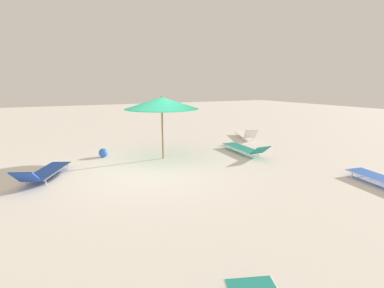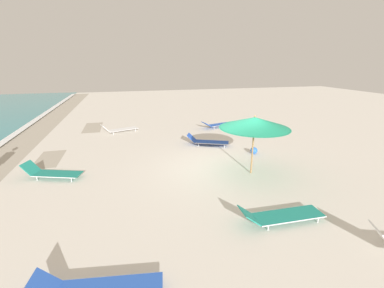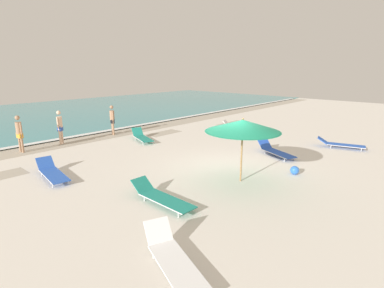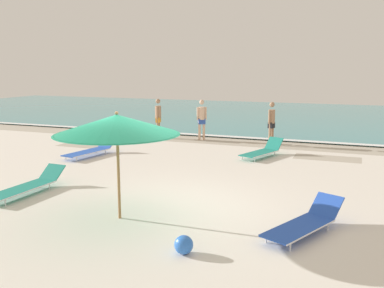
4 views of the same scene
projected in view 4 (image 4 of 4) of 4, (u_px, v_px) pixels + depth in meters
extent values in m
cube|color=silver|center=(164.00, 212.00, 9.65)|extent=(60.00, 60.00, 0.16)
cube|color=#AFA492|center=(257.00, 142.00, 18.16)|extent=(57.00, 2.20, 0.00)
cube|color=#AFA492|center=(85.00, 145.00, 17.47)|extent=(2.20, 1.02, 0.00)
cube|color=#AFA492|center=(327.00, 158.00, 15.03)|extent=(2.27, 1.02, 0.00)
cube|color=teal|center=(294.00, 116.00, 27.96)|extent=(60.00, 20.00, 0.06)
cube|color=white|center=(261.00, 138.00, 18.83)|extent=(56.00, 0.44, 0.01)
cylinder|color=#9E7547|center=(118.00, 172.00, 8.87)|extent=(0.06, 0.06, 2.00)
cone|color=#1E936B|center=(117.00, 124.00, 8.69)|extent=(2.59, 2.59, 0.41)
cylinder|color=#166E50|center=(117.00, 134.00, 8.73)|extent=(2.51, 2.51, 0.01)
sphere|color=#9E7547|center=(117.00, 113.00, 8.65)|extent=(0.07, 0.07, 0.07)
cube|color=#1E8475|center=(259.00, 153.00, 15.04)|extent=(1.13, 1.78, 0.03)
cylinder|color=silver|center=(252.00, 152.00, 15.24)|extent=(0.59, 1.59, 0.03)
cylinder|color=silver|center=(266.00, 154.00, 14.85)|extent=(0.59, 1.59, 0.03)
cube|color=#1E8475|center=(274.00, 144.00, 15.77)|extent=(0.68, 0.57, 0.42)
cylinder|color=silver|center=(242.00, 158.00, 14.74)|extent=(0.03, 0.03, 0.16)
cylinder|color=silver|center=(255.00, 160.00, 14.41)|extent=(0.03, 0.03, 0.16)
cylinder|color=silver|center=(262.00, 152.00, 15.71)|extent=(0.03, 0.03, 0.16)
cylinder|color=silver|center=(275.00, 154.00, 15.38)|extent=(0.03, 0.03, 0.16)
cube|color=#1E8475|center=(21.00, 189.00, 10.58)|extent=(0.65, 1.90, 0.03)
cylinder|color=silver|center=(11.00, 188.00, 10.69)|extent=(0.08, 1.89, 0.03)
cylinder|color=silver|center=(30.00, 190.00, 10.46)|extent=(0.08, 1.89, 0.03)
cube|color=#1E8475|center=(52.00, 172.00, 11.60)|extent=(0.59, 0.47, 0.36)
cylinder|color=silver|center=(5.00, 203.00, 9.83)|extent=(0.03, 0.03, 0.16)
cylinder|color=silver|center=(34.00, 184.00, 11.36)|extent=(0.03, 0.03, 0.16)
cylinder|color=silver|center=(49.00, 186.00, 11.16)|extent=(0.03, 0.03, 0.16)
cube|color=blue|center=(298.00, 228.00, 8.03)|extent=(1.24, 1.80, 0.03)
cylinder|color=silver|center=(285.00, 224.00, 8.23)|extent=(0.71, 1.57, 0.03)
cylinder|color=silver|center=(313.00, 232.00, 7.82)|extent=(0.71, 1.57, 0.03)
cube|color=blue|center=(326.00, 206.00, 8.72)|extent=(0.70, 0.62, 0.40)
cylinder|color=silver|center=(266.00, 239.00, 7.76)|extent=(0.03, 0.03, 0.16)
cylinder|color=silver|center=(290.00, 247.00, 7.40)|extent=(0.03, 0.03, 0.16)
cylinder|color=silver|center=(304.00, 220.00, 8.68)|extent=(0.03, 0.03, 0.16)
cylinder|color=silver|center=(328.00, 227.00, 8.32)|extent=(0.03, 0.03, 0.16)
cube|color=blue|center=(86.00, 152.00, 15.20)|extent=(0.87, 1.93, 0.03)
cylinder|color=silver|center=(80.00, 151.00, 15.34)|extent=(0.30, 1.85, 0.03)
cylinder|color=silver|center=(92.00, 153.00, 15.05)|extent=(0.30, 1.85, 0.03)
cube|color=blue|center=(107.00, 142.00, 16.13)|extent=(0.63, 0.51, 0.39)
cylinder|color=silver|center=(66.00, 158.00, 14.72)|extent=(0.03, 0.03, 0.16)
cylinder|color=silver|center=(77.00, 159.00, 14.47)|extent=(0.03, 0.03, 0.16)
cylinder|color=silver|center=(95.00, 151.00, 15.96)|extent=(0.03, 0.03, 0.16)
cylinder|color=silver|center=(105.00, 152.00, 15.71)|extent=(0.03, 0.03, 0.16)
cylinder|color=#A37A5B|center=(158.00, 128.00, 19.20)|extent=(0.11, 0.11, 0.90)
cylinder|color=#A37A5B|center=(159.00, 128.00, 19.40)|extent=(0.11, 0.11, 0.90)
cube|color=gold|center=(158.00, 120.00, 19.24)|extent=(0.23, 0.33, 0.24)
cylinder|color=#A37A5B|center=(158.00, 112.00, 19.17)|extent=(0.27, 0.27, 0.55)
cylinder|color=#A37A5B|center=(157.00, 112.00, 19.00)|extent=(0.08, 0.08, 0.55)
cylinder|color=#A37A5B|center=(159.00, 112.00, 19.35)|extent=(0.08, 0.08, 0.55)
sphere|color=#A37A5B|center=(158.00, 101.00, 19.09)|extent=(0.21, 0.21, 0.21)
cylinder|color=#A37A5B|center=(272.00, 134.00, 17.61)|extent=(0.11, 0.11, 0.90)
cylinder|color=#A37A5B|center=(270.00, 134.00, 17.46)|extent=(0.11, 0.11, 0.90)
cube|color=black|center=(271.00, 125.00, 17.47)|extent=(0.27, 0.34, 0.24)
cylinder|color=#A37A5B|center=(272.00, 116.00, 17.41)|extent=(0.27, 0.27, 0.55)
cylinder|color=#A37A5B|center=(274.00, 116.00, 17.55)|extent=(0.08, 0.08, 0.55)
cylinder|color=#A37A5B|center=(269.00, 117.00, 17.27)|extent=(0.08, 0.08, 0.55)
sphere|color=#A37A5B|center=(272.00, 105.00, 17.33)|extent=(0.21, 0.21, 0.21)
cylinder|color=beige|center=(204.00, 130.00, 18.78)|extent=(0.11, 0.11, 0.90)
cylinder|color=beige|center=(199.00, 130.00, 18.73)|extent=(0.11, 0.11, 0.90)
cube|color=#2D51B2|center=(202.00, 121.00, 18.69)|extent=(0.35, 0.32, 0.24)
cylinder|color=beige|center=(202.00, 113.00, 18.63)|extent=(0.27, 0.27, 0.55)
cylinder|color=beige|center=(206.00, 113.00, 18.68)|extent=(0.08, 0.08, 0.55)
cylinder|color=beige|center=(198.00, 113.00, 18.58)|extent=(0.08, 0.08, 0.55)
sphere|color=beige|center=(202.00, 102.00, 18.55)|extent=(0.21, 0.21, 0.21)
sphere|color=blue|center=(184.00, 245.00, 7.28)|extent=(0.33, 0.33, 0.33)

